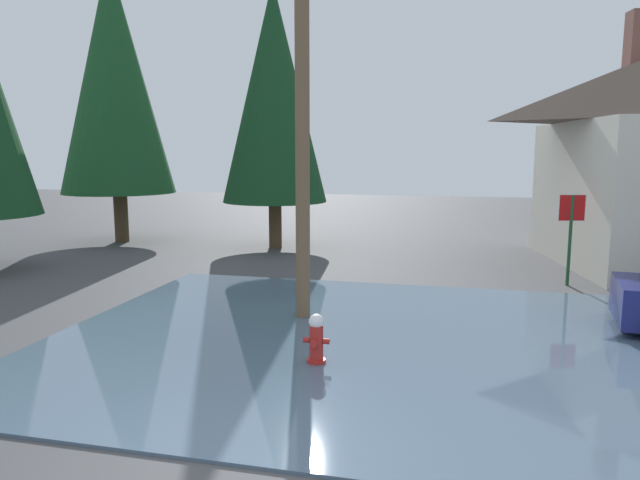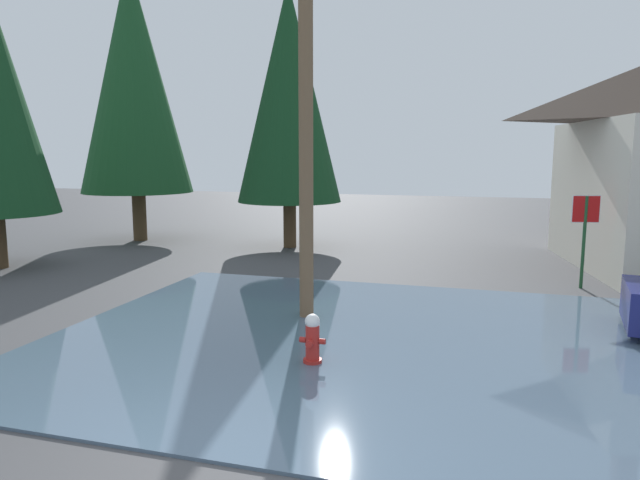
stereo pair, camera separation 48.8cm
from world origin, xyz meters
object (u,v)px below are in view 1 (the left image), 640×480
Objects in this scene: utility_pole at (302,58)px; pine_tree_mid_left at (114,77)px; stop_sign_far at (571,221)px; pine_tree_short_left at (274,94)px; fire_hydrant at (316,340)px.

pine_tree_mid_left is (-9.21, 8.23, 0.91)m from utility_pole.
pine_tree_short_left is (-8.91, 3.94, 3.64)m from stop_sign_far.
fire_hydrant is at bearing -125.09° from stop_sign_far.
stop_sign_far is 15.97m from pine_tree_mid_left.
pine_tree_short_left is at bearing 0.63° from pine_tree_mid_left.
pine_tree_mid_left is 6.01m from pine_tree_short_left.
utility_pole is 4.26× the size of stop_sign_far.
pine_tree_mid_left is 1.13× the size of pine_tree_short_left.
fire_hydrant is 0.09× the size of pine_tree_short_left.
pine_tree_mid_left reaches higher than utility_pole.
pine_tree_mid_left is (-14.88, 3.87, 4.34)m from stop_sign_far.
utility_pole is at bearing 109.54° from fire_hydrant.
pine_tree_short_left is (-3.24, 8.30, 0.21)m from utility_pole.
stop_sign_far is at bearing 37.57° from utility_pole.
pine_tree_short_left is at bearing 111.32° from utility_pole.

